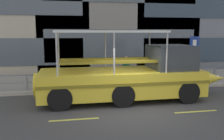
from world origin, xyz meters
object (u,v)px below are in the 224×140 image
object	(u,v)px
parking_sign	(194,51)
pedestrian_near_bow	(172,63)
duck_tour_boat	(133,77)
pedestrian_mid_left	(126,67)

from	to	relation	value
parking_sign	pedestrian_near_bow	xyz separation A→B (m)	(-1.17, 0.52, -0.77)
duck_tour_boat	pedestrian_mid_left	size ratio (longest dim) A/B	5.95
duck_tour_boat	pedestrian_near_bow	size ratio (longest dim) A/B	5.23
parking_sign	duck_tour_boat	distance (m)	5.41
duck_tour_boat	pedestrian_near_bow	distance (m)	4.70
duck_tour_boat	pedestrian_near_bow	world-z (taller)	duck_tour_boat
parking_sign	pedestrian_near_bow	size ratio (longest dim) A/B	1.53
pedestrian_near_bow	duck_tour_boat	bearing A→B (deg)	-136.74
parking_sign	duck_tour_boat	bearing A→B (deg)	-149.56
parking_sign	pedestrian_near_bow	bearing A→B (deg)	156.07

